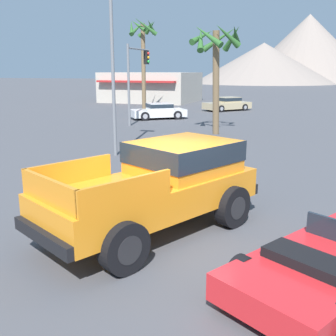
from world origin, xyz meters
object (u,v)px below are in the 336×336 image
orange_pickup_truck (163,181)px  parked_car_tan (227,104)px  red_convertible_car (331,265)px  street_lamp_post (112,35)px  traffic_light_main (137,69)px  palm_tree_short (217,51)px  parked_car_white (159,111)px  palm_tree_tall (143,43)px

orange_pickup_truck → parked_car_tan: size_ratio=1.25×
red_convertible_car → street_lamp_post: bearing=164.5°
traffic_light_main → palm_tree_short: bearing=-113.8°
parked_car_white → palm_tree_tall: palm_tree_tall is taller
orange_pickup_truck → parked_car_white: 21.11m
red_convertible_car → traffic_light_main: (-11.93, 17.83, 3.18)m
orange_pickup_truck → parked_car_white: bearing=137.8°
traffic_light_main → palm_tree_short: size_ratio=0.86×
parked_car_white → street_lamp_post: 13.92m
street_lamp_post → parked_car_tan: bearing=89.8°
red_convertible_car → palm_tree_tall: size_ratio=0.57×
orange_pickup_truck → street_lamp_post: street_lamp_post is taller
red_convertible_car → palm_tree_tall: 30.24m
parked_car_white → street_lamp_post: bearing=155.5°
red_convertible_car → parked_car_white: bearing=147.5°
palm_tree_tall → palm_tree_short: size_ratio=1.31×
traffic_light_main → red_convertible_car: bearing=-146.2°
orange_pickup_truck → palm_tree_tall: size_ratio=0.71×
orange_pickup_truck → parked_car_white: (-8.14, 19.47, -0.51)m
parked_car_white → palm_tree_short: bearing=-173.4°
orange_pickup_truck → parked_car_tan: 27.95m
red_convertible_car → street_lamp_post: street_lamp_post is taller
orange_pickup_truck → traffic_light_main: traffic_light_main is taller
parked_car_white → traffic_light_main: size_ratio=0.82×
parked_car_tan → parked_car_white: parked_car_tan is taller
traffic_light_main → street_lamp_post: street_lamp_post is taller
parked_car_tan → street_lamp_post: 21.33m
parked_car_tan → palm_tree_tall: size_ratio=0.57×
orange_pickup_truck → parked_car_white: orange_pickup_truck is taller
palm_tree_short → traffic_light_main: bearing=156.2°
traffic_light_main → palm_tree_tall: (-3.13, 7.83, 2.24)m
orange_pickup_truck → traffic_light_main: size_ratio=1.09×
parked_car_tan → traffic_light_main: (-3.67, -11.05, 2.97)m
palm_tree_tall → palm_tree_short: bearing=-48.8°
parked_car_white → palm_tree_tall: size_ratio=0.54×
red_convertible_car → street_lamp_post: size_ratio=0.55×
orange_pickup_truck → traffic_light_main: bearing=142.1°
street_lamp_post → parked_car_white: bearing=104.5°
red_convertible_car → parked_car_tan: size_ratio=1.00×
parked_car_tan → orange_pickup_truck: bearing=138.8°
traffic_light_main → street_lamp_post: (3.60, -9.85, 1.29)m
palm_tree_short → orange_pickup_truck: bearing=-80.3°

